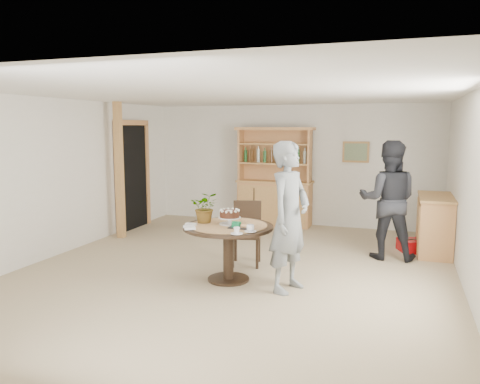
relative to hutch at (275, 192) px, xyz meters
name	(u,v)px	position (x,y,z in m)	size (l,w,h in m)	color
ground	(236,270)	(0.30, -3.24, -0.69)	(7.00, 7.00, 0.00)	tan
room_shell	(236,149)	(0.30, -3.23, 1.05)	(6.04, 7.04, 2.52)	white
doorway	(132,174)	(-2.63, -1.24, 0.42)	(0.13, 1.10, 2.18)	black
pine_post	(119,171)	(-2.40, -2.04, 0.56)	(0.12, 0.12, 2.50)	tan
hutch	(275,192)	(0.00, 0.00, 0.00)	(1.62, 0.54, 2.04)	tan
sideboard	(435,224)	(3.04, -1.24, -0.22)	(0.54, 1.26, 0.94)	tan
dining_table	(228,236)	(0.35, -3.67, -0.08)	(1.20, 1.20, 0.76)	black
dining_chair	(247,229)	(0.33, -2.84, -0.15)	(0.50, 0.50, 0.95)	black
birthday_cake	(230,215)	(0.35, -3.62, 0.19)	(0.30, 0.30, 0.20)	white
flower_vase	(205,207)	(0.00, -3.62, 0.28)	(0.38, 0.33, 0.42)	#3F7233
gift_tray	(240,226)	(0.56, -3.80, 0.10)	(0.30, 0.20, 0.08)	black
coffee_cup_a	(250,229)	(0.75, -3.95, 0.11)	(0.15, 0.15, 0.09)	white
coffee_cup_b	(237,231)	(0.63, -4.12, 0.11)	(0.15, 0.15, 0.08)	white
napkins	(190,226)	(-0.06, -3.98, 0.09)	(0.24, 0.33, 0.03)	white
teen_boy	(289,217)	(1.20, -3.77, 0.25)	(0.69, 0.45, 1.88)	slate
adult_person	(388,200)	(2.31, -1.84, 0.23)	(0.90, 0.70, 1.85)	black
red_suitcase	(418,245)	(2.80, -1.26, -0.59)	(0.71, 0.59, 0.21)	red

